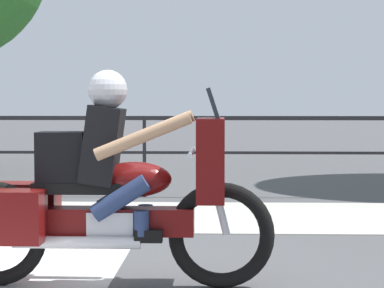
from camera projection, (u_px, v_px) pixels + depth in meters
ground_plane at (76, 286)px, 5.57m from camera, size 120.00×120.00×0.00m
sidewalk_band at (130, 216)px, 8.96m from camera, size 44.00×2.40×0.01m
fence_railing at (144, 133)px, 10.72m from camera, size 36.00×0.05×1.17m
motorcycle at (106, 192)px, 5.50m from camera, size 2.46×0.76×1.61m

